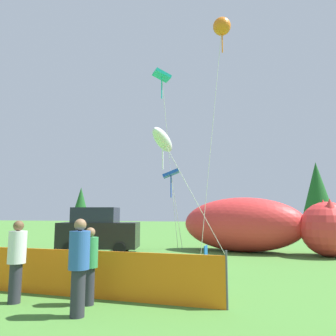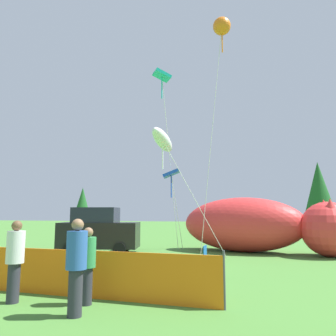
# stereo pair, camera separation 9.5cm
# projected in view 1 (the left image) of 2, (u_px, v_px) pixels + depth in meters

# --- Properties ---
(ground_plane) EXTENTS (120.00, 120.00, 0.00)m
(ground_plane) POSITION_uv_depth(u_px,v_px,m) (121.00, 267.00, 11.98)
(ground_plane) COLOR #477F33
(parked_car) EXTENTS (4.06, 2.34, 2.21)m
(parked_car) POSITION_uv_depth(u_px,v_px,m) (98.00, 231.00, 16.14)
(parked_car) COLOR black
(parked_car) RESTS_ON ground
(folding_chair) EXTENTS (0.54, 0.54, 0.93)m
(folding_chair) POSITION_uv_depth(u_px,v_px,m) (202.00, 258.00, 10.35)
(folding_chair) COLOR #1959A5
(folding_chair) RESTS_ON ground
(inflatable_cat) EXTENTS (8.43, 4.43, 2.73)m
(inflatable_cat) POSITION_uv_depth(u_px,v_px,m) (259.00, 227.00, 16.31)
(inflatable_cat) COLOR red
(inflatable_cat) RESTS_ON ground
(safety_fence) EXTENTS (7.88, 0.61, 1.19)m
(safety_fence) POSITION_uv_depth(u_px,v_px,m) (62.00, 272.00, 7.86)
(safety_fence) COLOR orange
(safety_fence) RESTS_ON ground
(spectator_in_blue_shirt) EXTENTS (0.36, 0.36, 1.64)m
(spectator_in_blue_shirt) POSITION_uv_depth(u_px,v_px,m) (89.00, 262.00, 7.13)
(spectator_in_blue_shirt) COLOR #2D2D38
(spectator_in_blue_shirt) RESTS_ON ground
(spectator_in_red_shirt) EXTENTS (0.40, 0.40, 1.85)m
(spectator_in_red_shirt) POSITION_uv_depth(u_px,v_px,m) (79.00, 262.00, 6.34)
(spectator_in_red_shirt) COLOR #2D2D38
(spectator_in_red_shirt) RESTS_ON ground
(spectator_in_white_shirt) EXTENTS (0.39, 0.39, 1.79)m
(spectator_in_white_shirt) POSITION_uv_depth(u_px,v_px,m) (17.00, 258.00, 7.27)
(spectator_in_white_shirt) COLOR #2D2D38
(spectator_in_white_shirt) RESTS_ON ground
(kite_blue_box) EXTENTS (1.04, 1.57, 4.30)m
(kite_blue_box) POSITION_uv_depth(u_px,v_px,m) (171.00, 175.00, 17.69)
(kite_blue_box) COLOR silver
(kite_blue_box) RESTS_ON ground
(kite_orange_flower) EXTENTS (1.58, 0.84, 11.09)m
(kite_orange_flower) POSITION_uv_depth(u_px,v_px,m) (222.00, 28.00, 15.41)
(kite_orange_flower) COLOR silver
(kite_orange_flower) RESTS_ON ground
(kite_teal_diamond) EXTENTS (1.21, 2.40, 9.60)m
(kite_teal_diamond) POSITION_uv_depth(u_px,v_px,m) (162.00, 79.00, 17.68)
(kite_teal_diamond) COLOR silver
(kite_teal_diamond) RESTS_ON ground
(kite_white_ghost) EXTENTS (3.04, 2.67, 5.71)m
(kite_white_ghost) POSITION_uv_depth(u_px,v_px,m) (163.00, 141.00, 14.57)
(kite_white_ghost) COLOR silver
(kite_white_ghost) RESTS_ON ground
(horizon_tree_east) EXTENTS (3.04, 3.04, 7.26)m
(horizon_tree_east) POSITION_uv_depth(u_px,v_px,m) (314.00, 195.00, 46.85)
(horizon_tree_east) COLOR brown
(horizon_tree_east) RESTS_ON ground
(horizon_tree_mid) EXTENTS (2.63, 2.63, 6.27)m
(horizon_tree_mid) POSITION_uv_depth(u_px,v_px,m) (81.00, 201.00, 56.08)
(horizon_tree_mid) COLOR brown
(horizon_tree_mid) RESTS_ON ground
(horizon_tree_northeast) EXTENTS (3.83, 3.83, 9.15)m
(horizon_tree_northeast) POSITION_uv_depth(u_px,v_px,m) (317.00, 187.00, 46.47)
(horizon_tree_northeast) COLOR brown
(horizon_tree_northeast) RESTS_ON ground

